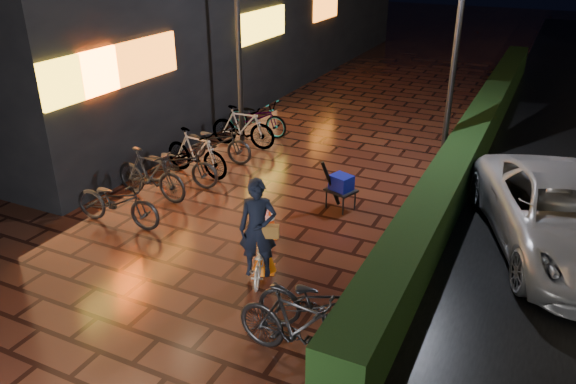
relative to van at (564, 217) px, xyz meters
The scene contains 10 objects.
ground 6.44m from the van, 148.26° to the right, with size 80.00×80.00×0.00m, color #381911.
hedge 5.11m from the van, 114.87° to the left, with size 0.70×20.00×1.00m, color black.
van is the anchor object (origin of this frame).
lamp_post_hedge 4.29m from the van, 134.21° to the left, with size 0.48×0.14×5.01m.
lamp_post_sf 8.69m from the van, 161.73° to the left, with size 0.50×0.15×5.19m.
cyclist 5.32m from the van, 144.92° to the right, with size 0.85×1.30×1.77m.
traffic_barrier 5.18m from the van, 153.70° to the right, with size 0.96×1.55×0.64m.
cart_assembly 4.09m from the van, behind, with size 0.73×0.62×1.06m.
parked_bikes_storefront 7.77m from the van, behind, with size 2.07×6.61×1.09m.
parked_bikes_hedge 5.13m from the van, 124.83° to the right, with size 1.97×1.49×1.09m.
Camera 1 is at (4.91, -6.49, 5.18)m, focal length 35.00 mm.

